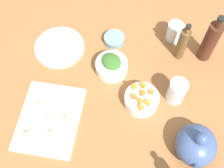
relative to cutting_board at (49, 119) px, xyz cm
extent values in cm
cube|color=#965F36|center=(-18.37, 22.62, -2.00)|extent=(190.00, 190.00, 3.00)
cube|color=silver|center=(0.00, 0.00, 0.00)|extent=(31.73, 25.22, 1.00)
cylinder|color=white|center=(-35.17, -5.80, 0.10)|extent=(23.27, 23.27, 1.20)
cylinder|color=white|center=(-28.06, 20.57, 2.23)|extent=(14.26, 14.26, 5.46)
cylinder|color=white|center=(-14.51, 35.87, 2.28)|extent=(14.32, 14.32, 5.56)
cylinder|color=#75949B|center=(-43.81, 18.70, 1.11)|extent=(9.70, 9.70, 3.22)
ellipsoid|color=#3F5487|center=(1.48, 58.46, 5.49)|extent=(16.71, 15.41, 11.99)
sphere|color=#3A5391|center=(1.48, 58.46, 13.36)|extent=(4.68, 4.68, 4.68)
cylinder|color=#3F5487|center=(8.58, 58.46, 6.99)|extent=(5.38, 2.00, 3.93)
cylinder|color=#4B2419|center=(-43.64, 60.61, 10.09)|extent=(6.11, 6.11, 21.18)
cylinder|color=#4B2419|center=(-43.64, 60.61, 22.55)|extent=(2.75, 2.75, 3.73)
cylinder|color=black|center=(-43.64, 60.61, 25.01)|extent=(3.06, 3.06, 1.20)
cylinder|color=brown|center=(-41.79, 49.38, 8.05)|extent=(4.53, 4.53, 17.09)
cylinder|color=brown|center=(-41.79, 49.38, 18.01)|extent=(2.04, 2.04, 2.82)
cylinder|color=black|center=(-41.79, 49.38, 20.02)|extent=(2.26, 2.26, 1.20)
cylinder|color=white|center=(-19.55, 49.40, 5.50)|extent=(7.50, 7.50, 12.01)
cylinder|color=white|center=(-51.42, 45.97, 4.03)|extent=(7.35, 7.35, 9.05)
cube|color=orange|center=(-12.25, 35.21, 5.96)|extent=(2.54, 2.54, 1.80)
cube|color=orange|center=(-17.08, 39.29, 5.96)|extent=(1.96, 1.96, 1.80)
cube|color=orange|center=(-12.09, 38.39, 5.96)|extent=(2.34, 2.34, 1.80)
cube|color=orange|center=(-15.98, 35.80, 5.96)|extent=(2.40, 2.40, 1.80)
cube|color=orange|center=(-18.04, 31.99, 5.96)|extent=(2.39, 2.39, 1.80)
cube|color=orange|center=(-13.71, 32.39, 5.96)|extent=(2.50, 2.50, 1.80)
cube|color=orange|center=(-9.40, 36.03, 5.96)|extent=(2.54, 2.54, 1.80)
cube|color=orange|center=(-19.41, 35.55, 5.96)|extent=(2.53, 2.53, 1.80)
ellipsoid|color=#366926|center=(-28.06, 20.57, 6.59)|extent=(12.01, 11.94, 3.27)
cube|color=white|center=(-30.11, -6.65, 1.80)|extent=(3.02, 3.02, 2.20)
cube|color=white|center=(-39.28, -8.94, 1.80)|extent=(3.06, 3.06, 2.20)
cube|color=#E7EFCB|center=(-35.59, -2.84, 1.80)|extent=(3.03, 3.03, 2.20)
cube|color=silver|center=(-35.80, -10.46, 1.80)|extent=(2.94, 2.94, 2.20)
cube|color=white|center=(-39.20, -2.97, 1.80)|extent=(3.11, 3.11, 2.20)
pyramid|color=beige|center=(-4.04, -5.38, 1.89)|extent=(6.99, 7.44, 2.77)
pyramid|color=beige|center=(6.19, 2.97, 1.88)|extent=(5.29, 5.45, 2.76)
pyramid|color=beige|center=(-0.46, 7.42, 1.75)|extent=(6.16, 5.44, 2.50)
pyramid|color=beige|center=(8.50, -6.04, 2.01)|extent=(5.69, 6.09, 3.02)
pyramid|color=beige|center=(1.15, 0.92, 1.79)|extent=(7.11, 7.15, 2.57)
camera|label=1|loc=(37.16, 33.47, 110.79)|focal=46.08mm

